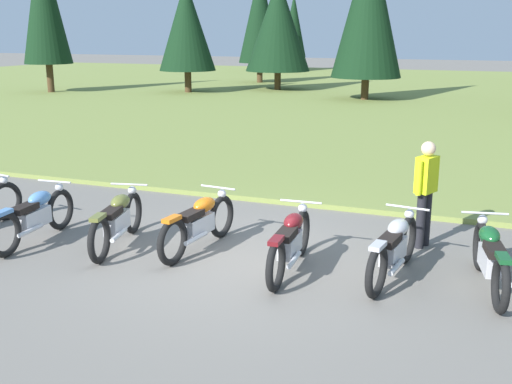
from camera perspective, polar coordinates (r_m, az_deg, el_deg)
name	(u,v)px	position (r m, az deg, el deg)	size (l,w,h in m)	color
ground_plane	(241,261)	(9.14, -1.37, -6.35)	(140.00, 140.00, 0.00)	slate
grass_moorland	(428,96)	(33.26, 15.64, 8.53)	(80.00, 44.00, 0.10)	olive
forest_treeline	(448,9)	(35.57, 17.33, 15.81)	(37.72, 28.63, 8.64)	#47331E
motorcycle_sky_blue	(35,216)	(10.41, -19.78, -2.07)	(0.62, 2.10, 0.88)	black
motorcycle_olive	(117,220)	(9.83, -12.69, -2.51)	(0.73, 2.07, 0.88)	black
motorcycle_orange	(199,223)	(9.48, -5.29, -2.83)	(0.62, 2.10, 0.88)	black
motorcycle_maroon	(290,242)	(8.62, 3.19, -4.60)	(0.62, 2.10, 0.88)	black
motorcycle_silver	(394,248)	(8.57, 12.62, -5.07)	(0.62, 2.09, 0.88)	black
motorcycle_british_green	(490,257)	(8.59, 20.83, -5.64)	(0.71, 2.08, 0.88)	black
rider_near_row_end	(426,188)	(9.81, 15.41, 0.37)	(0.34, 0.52, 1.67)	black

